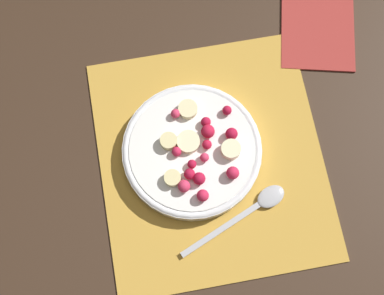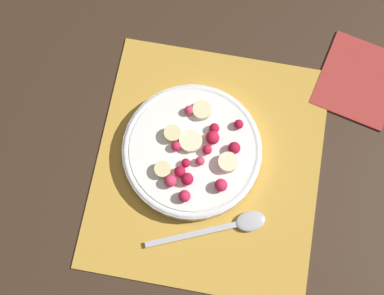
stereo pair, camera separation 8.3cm
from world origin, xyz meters
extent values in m
plane|color=#382619|center=(0.00, 0.00, 0.00)|extent=(3.00, 3.00, 0.00)
cube|color=gold|center=(0.00, 0.00, 0.00)|extent=(0.40, 0.36, 0.01)
cylinder|color=white|center=(0.01, 0.03, 0.02)|extent=(0.22, 0.22, 0.02)
torus|color=white|center=(0.01, 0.03, 0.02)|extent=(0.22, 0.22, 0.01)
cylinder|color=white|center=(0.01, 0.03, 0.03)|extent=(0.20, 0.20, 0.00)
cylinder|color=beige|center=(0.03, 0.06, 0.04)|extent=(0.04, 0.04, 0.01)
cylinder|color=#F4EAB7|center=(0.00, -0.03, 0.04)|extent=(0.04, 0.04, 0.01)
cylinder|color=beige|center=(0.08, 0.02, 0.04)|extent=(0.04, 0.04, 0.01)
cylinder|color=#F4EAB7|center=(0.02, 0.03, 0.04)|extent=(0.05, 0.05, 0.01)
cylinder|color=beige|center=(-0.03, 0.07, 0.04)|extent=(0.04, 0.04, 0.01)
sphere|color=#B21433|center=(-0.03, 0.04, 0.04)|extent=(0.02, 0.02, 0.02)
sphere|color=#B21433|center=(-0.01, 0.03, 0.04)|extent=(0.01, 0.01, 0.01)
sphere|color=#DB3356|center=(-0.01, 0.01, 0.04)|extent=(0.01, 0.01, 0.01)
sphere|color=red|center=(0.01, 0.01, 0.04)|extent=(0.02, 0.02, 0.02)
sphere|color=#DB3356|center=(0.07, 0.04, 0.04)|extent=(0.01, 0.01, 0.01)
sphere|color=#D12347|center=(-0.06, 0.03, 0.04)|extent=(0.02, 0.02, 0.02)
sphere|color=#B21433|center=(-0.04, 0.03, 0.04)|extent=(0.02, 0.02, 0.02)
sphere|color=#B21433|center=(0.02, -0.04, 0.04)|extent=(0.02, 0.02, 0.02)
sphere|color=#D12347|center=(0.01, 0.05, 0.04)|extent=(0.02, 0.02, 0.02)
sphere|color=#B21433|center=(0.05, 0.00, 0.04)|extent=(0.02, 0.02, 0.02)
sphere|color=red|center=(0.03, 0.00, 0.04)|extent=(0.02, 0.02, 0.02)
sphere|color=#D12347|center=(-0.04, -0.03, 0.04)|extent=(0.02, 0.02, 0.02)
sphere|color=#B21433|center=(0.06, -0.04, 0.04)|extent=(0.02, 0.02, 0.02)
sphere|color=#DB3356|center=(-0.05, 0.05, 0.04)|extent=(0.02, 0.02, 0.02)
cube|color=#B2B2B7|center=(-0.12, 0.01, 0.01)|extent=(0.07, 0.14, 0.00)
ellipsoid|color=#B2B2B7|center=(-0.08, -0.08, 0.01)|extent=(0.05, 0.06, 0.01)
cube|color=#A3332D|center=(0.19, -0.23, 0.00)|extent=(0.17, 0.16, 0.01)
camera|label=1|loc=(-0.22, 0.07, 0.84)|focal=50.00mm
camera|label=2|loc=(-0.22, -0.01, 0.84)|focal=50.00mm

